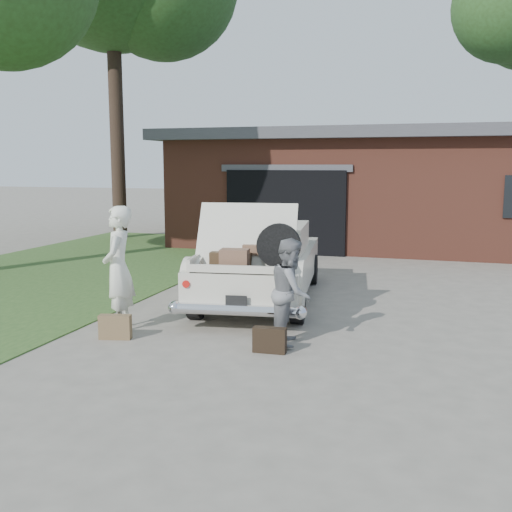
% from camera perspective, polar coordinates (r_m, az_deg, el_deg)
% --- Properties ---
extents(ground, '(90.00, 90.00, 0.00)m').
position_cam_1_polar(ground, '(7.98, -1.30, -8.47)').
color(ground, gray).
rests_on(ground, ground).
extents(grass_strip, '(6.00, 16.00, 0.02)m').
position_cam_1_polar(grass_strip, '(13.15, -20.19, -2.07)').
color(grass_strip, '#2D4C1E').
rests_on(grass_strip, ground).
extents(house, '(12.80, 7.80, 3.30)m').
position_cam_1_polar(house, '(18.76, 12.95, 6.45)').
color(house, brown).
rests_on(house, ground).
extents(sedan, '(2.37, 4.77, 1.77)m').
position_cam_1_polar(sedan, '(10.42, 0.51, -0.56)').
color(sedan, beige).
rests_on(sedan, ground).
extents(woman_left, '(0.59, 0.74, 1.78)m').
position_cam_1_polar(woman_left, '(8.73, -12.98, -1.17)').
color(woman_left, silver).
rests_on(woman_left, ground).
extents(woman_right, '(0.62, 0.75, 1.41)m').
position_cam_1_polar(woman_right, '(7.89, 3.36, -3.38)').
color(woman_right, slate).
rests_on(woman_right, ground).
extents(suitcase_left, '(0.45, 0.24, 0.34)m').
position_cam_1_polar(suitcase_left, '(8.42, -13.26, -6.59)').
color(suitcase_left, brown).
rests_on(suitcase_left, ground).
extents(suitcase_right, '(0.43, 0.15, 0.33)m').
position_cam_1_polar(suitcase_right, '(7.62, 1.30, -8.01)').
color(suitcase_right, black).
rests_on(suitcase_right, ground).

